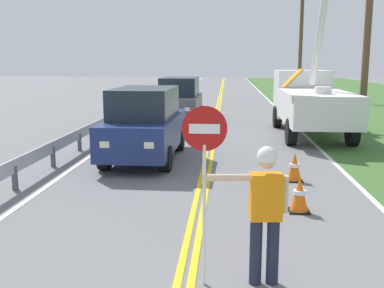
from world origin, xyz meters
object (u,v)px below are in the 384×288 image
at_px(utility_bucket_truck, 310,98).
at_px(oncoming_suv_second, 180,100).
at_px(oncoming_suv_nearest, 145,124).
at_px(utility_pole_mid, 301,41).
at_px(stop_sign_paddle, 204,156).
at_px(traffic_cone_lead, 299,195).
at_px(utility_pole_near, 368,19).
at_px(flagger_worker, 265,207).
at_px(traffic_cone_mid, 294,167).

height_order(utility_bucket_truck, oncoming_suv_second, utility_bucket_truck).
height_order(oncoming_suv_nearest, utility_pole_mid, utility_pole_mid).
distance_m(stop_sign_paddle, traffic_cone_lead, 3.73).
bearing_deg(stop_sign_paddle, traffic_cone_lead, 61.01).
relative_size(oncoming_suv_second, utility_pole_near, 0.54).
xyz_separation_m(flagger_worker, stop_sign_paddle, (-0.77, -0.07, 0.66)).
xyz_separation_m(flagger_worker, traffic_cone_mid, (1.15, 5.27, -0.71)).
bearing_deg(utility_bucket_truck, flagger_worker, -102.26).
height_order(stop_sign_paddle, oncoming_suv_nearest, stop_sign_paddle).
distance_m(utility_bucket_truck, oncoming_suv_nearest, 7.64).
xyz_separation_m(flagger_worker, utility_pole_near, (4.93, 13.13, 3.43)).
bearing_deg(traffic_cone_mid, oncoming_suv_second, 110.07).
height_order(flagger_worker, oncoming_suv_second, oncoming_suv_second).
xyz_separation_m(stop_sign_paddle, traffic_cone_mid, (1.92, 5.35, -1.37)).
bearing_deg(utility_pole_mid, stop_sign_paddle, -100.80).
bearing_deg(oncoming_suv_nearest, traffic_cone_lead, -49.87).
height_order(oncoming_suv_nearest, oncoming_suv_second, same).
height_order(utility_bucket_truck, utility_pole_mid, utility_pole_mid).
xyz_separation_m(utility_bucket_truck, oncoming_suv_second, (-5.45, 3.20, -0.37)).
distance_m(flagger_worker, utility_pole_mid, 31.10).
bearing_deg(utility_bucket_truck, oncoming_suv_second, 149.59).
bearing_deg(oncoming_suv_second, flagger_worker, -80.31).
bearing_deg(flagger_worker, oncoming_suv_nearest, 111.03).
distance_m(flagger_worker, utility_bucket_truck, 12.93).
bearing_deg(utility_pole_mid, utility_pole_near, -90.44).
bearing_deg(flagger_worker, utility_pole_mid, 80.57).
bearing_deg(utility_pole_mid, oncoming_suv_nearest, -108.99).
height_order(flagger_worker, traffic_cone_mid, flagger_worker).
distance_m(utility_pole_near, utility_pole_mid, 17.38).
xyz_separation_m(oncoming_suv_nearest, traffic_cone_lead, (3.78, -4.49, -0.72)).
bearing_deg(utility_pole_mid, traffic_cone_mid, -98.82).
bearing_deg(utility_bucket_truck, oncoming_suv_nearest, -137.28).
relative_size(oncoming_suv_nearest, traffic_cone_mid, 6.63).
height_order(flagger_worker, utility_bucket_truck, utility_bucket_truck).
distance_m(utility_bucket_truck, utility_pole_near, 3.78).
bearing_deg(utility_pole_near, oncoming_suv_nearest, -143.95).
height_order(utility_bucket_truck, traffic_cone_mid, utility_bucket_truck).
relative_size(flagger_worker, utility_pole_mid, 0.22).
bearing_deg(oncoming_suv_nearest, utility_pole_mid, 71.01).
distance_m(oncoming_suv_nearest, traffic_cone_lead, 5.91).
relative_size(stop_sign_paddle, utility_bucket_truck, 0.34).
bearing_deg(traffic_cone_lead, oncoming_suv_nearest, 130.13).
distance_m(oncoming_suv_nearest, utility_pole_mid, 24.60).
bearing_deg(utility_bucket_truck, traffic_cone_mid, -102.20).
distance_m(utility_bucket_truck, utility_pole_mid, 18.26).
height_order(stop_sign_paddle, traffic_cone_lead, stop_sign_paddle).
relative_size(utility_bucket_truck, oncoming_suv_nearest, 1.47).
height_order(flagger_worker, utility_pole_near, utility_pole_near).
relative_size(utility_bucket_truck, utility_pole_near, 0.79).
bearing_deg(utility_pole_near, traffic_cone_mid, -115.71).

